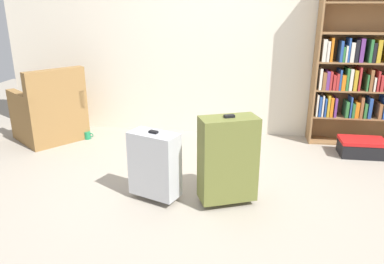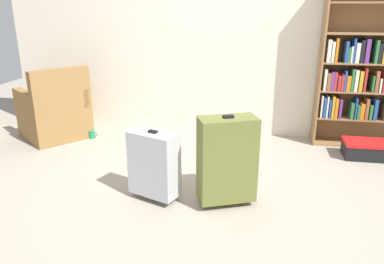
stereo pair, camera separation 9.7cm
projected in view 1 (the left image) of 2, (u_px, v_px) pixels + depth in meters
ground_plane at (207, 201)px, 3.19m from camera, size 9.88×9.88×0.00m
back_wall at (224, 30)px, 4.55m from camera, size 5.64×0.10×2.60m
bookshelf at (363, 70)px, 4.29m from camera, size 1.14×0.28×1.93m
armchair at (50, 114)px, 4.59m from camera, size 0.98×0.98×0.90m
mug at (88, 135)px, 4.67m from camera, size 0.12×0.08×0.10m
storage_box at (362, 147)px, 4.14m from camera, size 0.48×0.30×0.19m
suitcase_silver at (155, 164)px, 3.13m from camera, size 0.46×0.34×0.62m
suitcase_olive at (228, 159)px, 3.05m from camera, size 0.51×0.39×0.78m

